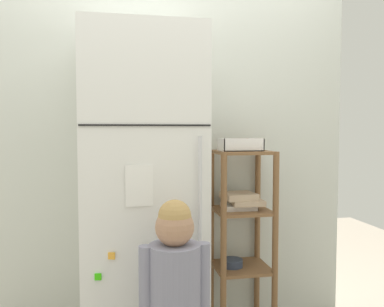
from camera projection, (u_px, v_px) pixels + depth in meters
kitchen_wall_back at (165, 148)px, 2.52m from camera, size 2.39×0.03×2.29m
refrigerator at (143, 196)px, 2.19m from camera, size 0.63×0.62×1.79m
child_standing at (175, 287)px, 1.72m from camera, size 0.31×0.23×0.96m
pantry_shelf_unit at (241, 223)px, 2.44m from camera, size 0.35×0.34×1.13m
fruit_bin at (242, 146)px, 2.40m from camera, size 0.25×0.16×0.07m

